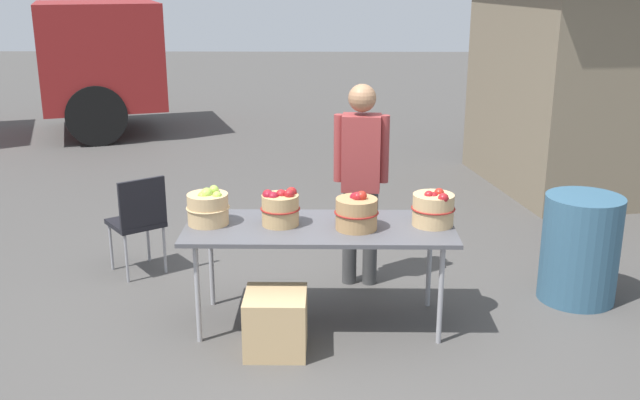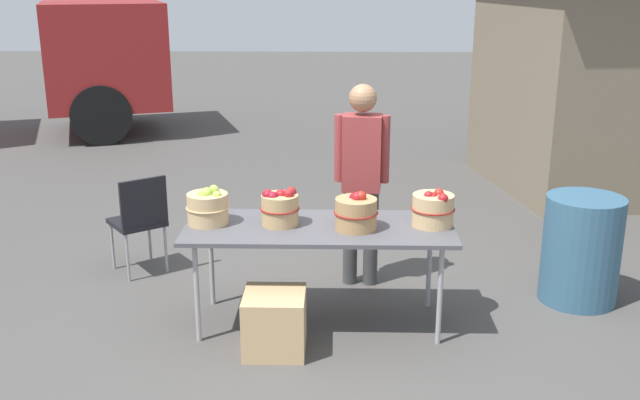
{
  "view_description": "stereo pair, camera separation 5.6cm",
  "coord_description": "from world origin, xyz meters",
  "px_view_note": "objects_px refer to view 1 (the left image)",
  "views": [
    {
      "loc": [
        0.07,
        -4.9,
        2.44
      ],
      "look_at": [
        0.0,
        0.3,
        0.85
      ],
      "focal_mm": 41.26,
      "sensor_mm": 36.0,
      "label": 1
    },
    {
      "loc": [
        0.12,
        -4.9,
        2.44
      ],
      "look_at": [
        0.0,
        0.3,
        0.85
      ],
      "focal_mm": 41.26,
      "sensor_mm": 36.0,
      "label": 2
    }
  ],
  "objects_px": {
    "market_table": "(319,232)",
    "apple_basket_green_0": "(208,207)",
    "produce_crate": "(276,322)",
    "apple_basket_red_2": "(433,209)",
    "vendor_adult": "(361,169)",
    "apple_basket_red_0": "(280,207)",
    "trash_barrel": "(580,248)",
    "folding_chair": "(139,217)",
    "apple_basket_red_1": "(357,212)"
  },
  "relations": [
    {
      "from": "apple_basket_red_2",
      "to": "produce_crate",
      "type": "height_order",
      "value": "apple_basket_red_2"
    },
    {
      "from": "market_table",
      "to": "folding_chair",
      "type": "bearing_deg",
      "value": 149.38
    },
    {
      "from": "market_table",
      "to": "apple_basket_red_0",
      "type": "height_order",
      "value": "apple_basket_red_0"
    },
    {
      "from": "apple_basket_red_2",
      "to": "folding_chair",
      "type": "bearing_deg",
      "value": 159.53
    },
    {
      "from": "folding_chair",
      "to": "produce_crate",
      "type": "xyz_separation_m",
      "value": [
        1.24,
        -1.32,
        -0.3
      ]
    },
    {
      "from": "apple_basket_red_2",
      "to": "vendor_adult",
      "type": "bearing_deg",
      "value": 124.41
    },
    {
      "from": "vendor_adult",
      "to": "trash_barrel",
      "type": "relative_size",
      "value": 1.96
    },
    {
      "from": "apple_basket_red_2",
      "to": "vendor_adult",
      "type": "relative_size",
      "value": 0.19
    },
    {
      "from": "folding_chair",
      "to": "trash_barrel",
      "type": "bearing_deg",
      "value": 135.47
    },
    {
      "from": "market_table",
      "to": "apple_basket_red_1",
      "type": "xyz_separation_m",
      "value": [
        0.26,
        -0.05,
        0.16
      ]
    },
    {
      "from": "apple_basket_red_0",
      "to": "vendor_adult",
      "type": "relative_size",
      "value": 0.17
    },
    {
      "from": "trash_barrel",
      "to": "produce_crate",
      "type": "xyz_separation_m",
      "value": [
        -2.3,
        -0.87,
        -0.21
      ]
    },
    {
      "from": "folding_chair",
      "to": "apple_basket_red_0",
      "type": "bearing_deg",
      "value": 107.69
    },
    {
      "from": "market_table",
      "to": "folding_chair",
      "type": "xyz_separation_m",
      "value": [
        -1.53,
        0.9,
        -0.2
      ]
    },
    {
      "from": "market_table",
      "to": "apple_basket_red_0",
      "type": "bearing_deg",
      "value": 174.79
    },
    {
      "from": "folding_chair",
      "to": "trash_barrel",
      "type": "height_order",
      "value": "folding_chair"
    },
    {
      "from": "apple_basket_green_0",
      "to": "apple_basket_red_2",
      "type": "distance_m",
      "value": 1.59
    },
    {
      "from": "apple_basket_green_0",
      "to": "apple_basket_red_1",
      "type": "bearing_deg",
      "value": -5.04
    },
    {
      "from": "vendor_adult",
      "to": "folding_chair",
      "type": "height_order",
      "value": "vendor_adult"
    },
    {
      "from": "apple_basket_red_2",
      "to": "vendor_adult",
      "type": "height_order",
      "value": "vendor_adult"
    },
    {
      "from": "vendor_adult",
      "to": "market_table",
      "type": "bearing_deg",
      "value": 71.45
    },
    {
      "from": "market_table",
      "to": "vendor_adult",
      "type": "distance_m",
      "value": 0.85
    },
    {
      "from": "apple_basket_green_0",
      "to": "produce_crate",
      "type": "height_order",
      "value": "apple_basket_green_0"
    },
    {
      "from": "trash_barrel",
      "to": "produce_crate",
      "type": "relative_size",
      "value": 2.04
    },
    {
      "from": "apple_basket_red_0",
      "to": "apple_basket_red_1",
      "type": "xyz_separation_m",
      "value": [
        0.54,
        -0.08,
        -0.01
      ]
    },
    {
      "from": "apple_basket_red_1",
      "to": "trash_barrel",
      "type": "xyz_separation_m",
      "value": [
        1.75,
        0.5,
        -0.45
      ]
    },
    {
      "from": "apple_basket_red_0",
      "to": "vendor_adult",
      "type": "bearing_deg",
      "value": 50.09
    },
    {
      "from": "market_table",
      "to": "apple_basket_red_2",
      "type": "relative_size",
      "value": 6.1
    },
    {
      "from": "apple_basket_red_2",
      "to": "trash_barrel",
      "type": "bearing_deg",
      "value": 18.87
    },
    {
      "from": "apple_basket_red_2",
      "to": "apple_basket_red_1",
      "type": "bearing_deg",
      "value": -170.76
    },
    {
      "from": "trash_barrel",
      "to": "folding_chair",
      "type": "bearing_deg",
      "value": 172.67
    },
    {
      "from": "market_table",
      "to": "folding_chair",
      "type": "height_order",
      "value": "folding_chair"
    },
    {
      "from": "apple_basket_red_1",
      "to": "apple_basket_red_2",
      "type": "relative_size",
      "value": 1.0
    },
    {
      "from": "apple_basket_red_2",
      "to": "produce_crate",
      "type": "distance_m",
      "value": 1.36
    },
    {
      "from": "apple_basket_red_1",
      "to": "trash_barrel",
      "type": "distance_m",
      "value": 1.88
    },
    {
      "from": "vendor_adult",
      "to": "produce_crate",
      "type": "bearing_deg",
      "value": 67.16
    },
    {
      "from": "market_table",
      "to": "apple_basket_red_1",
      "type": "relative_size",
      "value": 6.13
    },
    {
      "from": "apple_basket_green_0",
      "to": "apple_basket_red_2",
      "type": "xyz_separation_m",
      "value": [
        1.59,
        -0.0,
        -0.0
      ]
    },
    {
      "from": "market_table",
      "to": "apple_basket_green_0",
      "type": "xyz_separation_m",
      "value": [
        -0.79,
        0.04,
        0.17
      ]
    },
    {
      "from": "apple_basket_green_0",
      "to": "trash_barrel",
      "type": "relative_size",
      "value": 0.37
    },
    {
      "from": "market_table",
      "to": "produce_crate",
      "type": "bearing_deg",
      "value": -124.46
    },
    {
      "from": "apple_basket_green_0",
      "to": "folding_chair",
      "type": "xyz_separation_m",
      "value": [
        -0.74,
        0.86,
        -0.36
      ]
    },
    {
      "from": "apple_basket_green_0",
      "to": "produce_crate",
      "type": "xyz_separation_m",
      "value": [
        0.5,
        -0.46,
        -0.67
      ]
    },
    {
      "from": "market_table",
      "to": "apple_basket_red_0",
      "type": "xyz_separation_m",
      "value": [
        -0.28,
        0.03,
        0.17
      ]
    },
    {
      "from": "apple_basket_red_0",
      "to": "produce_crate",
      "type": "relative_size",
      "value": 0.68
    },
    {
      "from": "apple_basket_red_0",
      "to": "trash_barrel",
      "type": "distance_m",
      "value": 2.37
    },
    {
      "from": "trash_barrel",
      "to": "apple_basket_green_0",
      "type": "bearing_deg",
      "value": -171.68
    },
    {
      "from": "apple_basket_red_0",
      "to": "trash_barrel",
      "type": "bearing_deg",
      "value": 10.46
    },
    {
      "from": "vendor_adult",
      "to": "folding_chair",
      "type": "bearing_deg",
      "value": -0.25
    },
    {
      "from": "market_table",
      "to": "produce_crate",
      "type": "height_order",
      "value": "market_table"
    }
  ]
}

